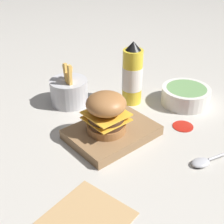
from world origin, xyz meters
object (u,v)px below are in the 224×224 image
(ketchup_bottle, at_px, (132,76))
(fries_basket, at_px, (69,91))
(spoon, at_px, (208,160))
(serving_board, at_px, (112,132))
(burger, at_px, (106,112))
(side_bowl, at_px, (186,95))

(ketchup_bottle, xyz_separation_m, fries_basket, (0.15, -0.12, -0.05))
(ketchup_bottle, relative_size, spoon, 1.11)
(serving_board, relative_size, ketchup_bottle, 1.12)
(burger, distance_m, side_bowl, 0.31)
(fries_basket, bearing_deg, side_bowl, 139.59)
(serving_board, height_order, fries_basket, fries_basket)
(fries_basket, bearing_deg, burger, 81.60)
(serving_board, xyz_separation_m, ketchup_bottle, (-0.17, -0.10, 0.08))
(ketchup_bottle, distance_m, side_bowl, 0.18)
(burger, bearing_deg, side_bowl, 177.39)
(serving_board, relative_size, fries_basket, 1.57)
(side_bowl, bearing_deg, fries_basket, -40.41)
(fries_basket, distance_m, spoon, 0.46)
(ketchup_bottle, relative_size, fries_basket, 1.40)
(burger, relative_size, side_bowl, 0.71)
(ketchup_bottle, distance_m, fries_basket, 0.20)
(side_bowl, bearing_deg, serving_board, -2.24)
(fries_basket, xyz_separation_m, spoon, (-0.09, 0.45, -0.03))
(burger, xyz_separation_m, ketchup_bottle, (-0.19, -0.10, 0.01))
(ketchup_bottle, xyz_separation_m, spoon, (0.06, 0.33, -0.08))
(side_bowl, distance_m, spoon, 0.29)
(burger, height_order, spoon, burger)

